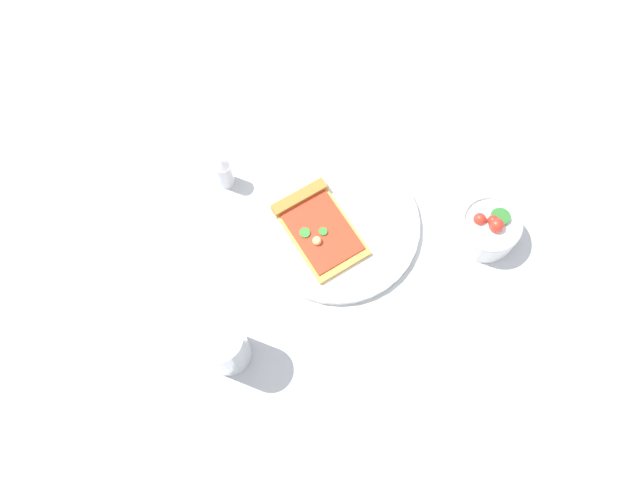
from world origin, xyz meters
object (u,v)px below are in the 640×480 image
at_px(pizza_slice_main, 317,225).
at_px(salad_bowl, 488,228).
at_px(pepper_shaker, 224,172).
at_px(soda_glass, 225,347).
at_px(plate, 337,224).

height_order(pizza_slice_main, salad_bowl, salad_bowl).
bearing_deg(pepper_shaker, soda_glass, -153.74).
height_order(plate, pizza_slice_main, pizza_slice_main).
bearing_deg(pepper_shaker, salad_bowl, -80.82).
xyz_separation_m(plate, pepper_shaker, (0.01, 0.21, 0.03)).
height_order(salad_bowl, soda_glass, soda_glass).
relative_size(plate, pepper_shaker, 3.85).
distance_m(salad_bowl, pepper_shaker, 0.45).
relative_size(salad_bowl, pepper_shaker, 1.40).
bearing_deg(soda_glass, pepper_shaker, 26.26).
relative_size(soda_glass, pepper_shaker, 1.62).
bearing_deg(pizza_slice_main, soda_glass, 169.44).
bearing_deg(salad_bowl, pizza_slice_main, 109.95).
bearing_deg(salad_bowl, plate, 108.16).
height_order(plate, salad_bowl, salad_bowl).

